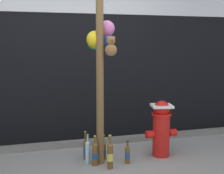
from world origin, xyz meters
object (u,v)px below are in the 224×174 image
at_px(memorial_post, 101,28).
at_px(bottle_1, 88,151).
at_px(bottle_6, 95,154).
at_px(bottle_4, 110,152).
at_px(bottle_2, 110,155).
at_px(bottle_7, 103,150).
at_px(bottle_3, 128,154).
at_px(bottle_5, 100,146).
at_px(fire_hydrant, 161,127).
at_px(bottle_0, 85,149).

relative_size(memorial_post, bottle_1, 7.52).
bearing_deg(bottle_6, bottle_1, 121.05).
bearing_deg(bottle_4, memorial_post, 165.51).
height_order(bottle_2, bottle_7, bottle_2).
relative_size(memorial_post, bottle_4, 9.34).
bearing_deg(bottle_2, bottle_4, 74.04).
height_order(memorial_post, bottle_6, memorial_post).
relative_size(bottle_3, bottle_5, 0.87).
relative_size(fire_hydrant, bottle_2, 1.80).
bearing_deg(bottle_6, memorial_post, 44.67).
xyz_separation_m(bottle_0, bottle_4, (0.28, -0.18, -0.02)).
bearing_deg(bottle_1, bottle_2, -51.81).
distance_m(bottle_0, bottle_1, 0.15).
bearing_deg(bottle_6, bottle_5, 64.84).
bearing_deg(bottle_4, bottle_0, 148.09).
relative_size(bottle_1, bottle_4, 1.24).
distance_m(memorial_post, fire_hydrant, 1.56).
relative_size(bottle_4, bottle_5, 0.90).
bearing_deg(bottle_7, fire_hydrant, -7.52).
height_order(fire_hydrant, bottle_6, fire_hydrant).
bearing_deg(bottle_2, memorial_post, 98.10).
bearing_deg(bottle_7, bottle_5, 93.01).
relative_size(bottle_0, bottle_3, 1.29).
height_order(memorial_post, bottle_4, memorial_post).
bearing_deg(bottle_3, bottle_4, 146.39).
bearing_deg(bottle_6, bottle_4, 20.31).
distance_m(bottle_1, bottle_3, 0.51).
distance_m(bottle_6, bottle_7, 0.26).
height_order(bottle_6, bottle_7, bottle_6).
bearing_deg(bottle_5, bottle_1, -135.52).
bearing_deg(bottle_0, memorial_post, -40.27).
bearing_deg(bottle_1, bottle_7, 20.20).
bearing_deg(bottle_4, bottle_2, -105.96).
bearing_deg(bottle_2, bottle_6, 132.42).
xyz_separation_m(memorial_post, bottle_1, (-0.18, 0.00, -1.56)).
distance_m(bottle_5, bottle_7, 0.14).
height_order(memorial_post, bottle_2, memorial_post).
relative_size(fire_hydrant, bottle_7, 2.31).
xyz_separation_m(bottle_0, bottle_1, (-0.00, -0.15, 0.02)).
relative_size(fire_hydrant, bottle_4, 2.50).
bearing_deg(bottle_0, bottle_4, -31.91).
xyz_separation_m(bottle_3, bottle_5, (-0.26, 0.38, 0.02)).
xyz_separation_m(bottle_0, bottle_2, (0.21, -0.42, 0.03)).
distance_m(bottle_5, bottle_6, 0.36).
xyz_separation_m(fire_hydrant, bottle_5, (-0.79, 0.24, -0.26)).
distance_m(fire_hydrant, bottle_7, 0.84).
bearing_deg(bottle_1, bottle_6, -58.95).
height_order(fire_hydrant, bottle_5, fire_hydrant).
bearing_deg(bottle_3, fire_hydrant, 14.92).
bearing_deg(bottle_5, bottle_0, -161.74).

